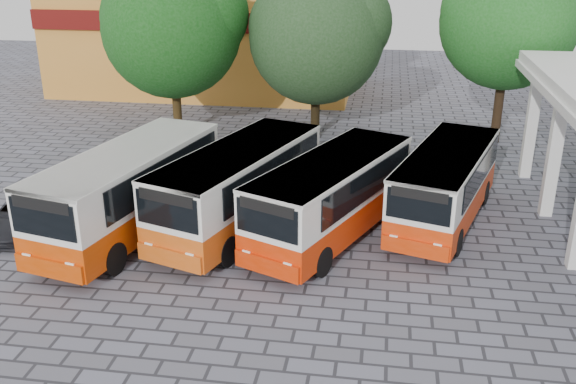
% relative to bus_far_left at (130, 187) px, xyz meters
% --- Properties ---
extents(ground, '(90.00, 90.00, 0.00)m').
position_rel_bus_far_left_xyz_m(ground, '(7.30, -2.09, -1.81)').
color(ground, '#575761').
rests_on(ground, ground).
extents(shophouse_block, '(20.40, 10.40, 8.30)m').
position_rel_bus_far_left_xyz_m(shophouse_block, '(-3.70, 23.89, 2.35)').
color(shophouse_block, orange).
rests_on(shophouse_block, ground).
extents(bus_far_left, '(4.46, 9.10, 3.13)m').
position_rel_bus_far_left_xyz_m(bus_far_left, '(0.00, 0.00, 0.00)').
color(bus_far_left, '#C63700').
rests_on(bus_far_left, ground).
extents(bus_centre_left, '(5.07, 8.98, 3.04)m').
position_rel_bus_far_left_xyz_m(bus_centre_left, '(3.73, 1.04, -0.05)').
color(bus_centre_left, '#D1500E').
rests_on(bus_centre_left, ground).
extents(bus_centre_right, '(5.49, 8.71, 2.93)m').
position_rel_bus_far_left_xyz_m(bus_centre_right, '(7.12, 0.73, -0.11)').
color(bus_centre_right, red).
rests_on(bus_centre_right, ground).
extents(bus_far_right, '(4.56, 8.27, 2.81)m').
position_rel_bus_far_left_xyz_m(bus_far_right, '(11.16, 2.71, -0.18)').
color(bus_far_right, red).
rests_on(bus_far_right, ground).
extents(tree_left, '(7.52, 7.16, 9.27)m').
position_rel_bus_far_left_xyz_m(tree_left, '(-2.17, 12.33, 4.12)').
color(tree_left, '#3E2C13').
rests_on(tree_left, ground).
extents(tree_middle, '(7.29, 6.94, 8.74)m').
position_rel_bus_far_left_xyz_m(tree_middle, '(5.18, 13.33, 3.70)').
color(tree_middle, black).
rests_on(tree_middle, ground).
extents(tree_right, '(7.05, 6.72, 9.56)m').
position_rel_bus_far_left_xyz_m(tree_right, '(14.63, 13.60, 4.61)').
color(tree_right, black).
rests_on(tree_right, ground).
extents(parked_car, '(2.50, 4.44, 1.17)m').
position_rel_bus_far_left_xyz_m(parked_car, '(-4.12, -0.25, -1.22)').
color(parked_car, black).
rests_on(parked_car, ground).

